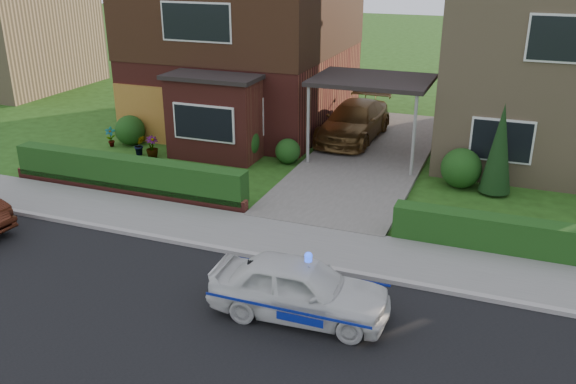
% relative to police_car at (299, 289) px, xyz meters
% --- Properties ---
extents(ground, '(120.00, 120.00, 0.00)m').
position_rel_police_car_xyz_m(ground, '(-1.06, -1.20, -0.60)').
color(ground, '#204412').
rests_on(ground, ground).
extents(road, '(60.00, 6.00, 0.02)m').
position_rel_police_car_xyz_m(road, '(-1.06, -1.20, -0.60)').
color(road, black).
rests_on(road, ground).
extents(kerb, '(60.00, 0.16, 0.12)m').
position_rel_police_car_xyz_m(kerb, '(-1.06, 1.85, -0.54)').
color(kerb, '#9E9993').
rests_on(kerb, ground).
extents(sidewalk, '(60.00, 2.00, 0.10)m').
position_rel_police_car_xyz_m(sidewalk, '(-1.06, 2.90, -0.55)').
color(sidewalk, slate).
rests_on(sidewalk, ground).
extents(driveway, '(3.80, 12.00, 0.12)m').
position_rel_police_car_xyz_m(driveway, '(-1.06, 9.80, -0.54)').
color(driveway, '#666059').
rests_on(driveway, ground).
extents(house_left, '(7.50, 9.53, 7.25)m').
position_rel_police_car_xyz_m(house_left, '(-6.84, 12.70, 3.21)').
color(house_left, maroon).
rests_on(house_left, ground).
extents(house_right, '(7.50, 8.06, 7.25)m').
position_rel_police_car_xyz_m(house_right, '(4.74, 12.79, 3.06)').
color(house_right, tan).
rests_on(house_right, ground).
extents(carport_link, '(3.80, 3.00, 2.77)m').
position_rel_police_car_xyz_m(carport_link, '(-1.06, 9.75, 2.06)').
color(carport_link, black).
rests_on(carport_link, ground).
extents(garage_door, '(2.20, 0.10, 2.10)m').
position_rel_police_car_xyz_m(garage_door, '(-9.30, 8.76, 0.45)').
color(garage_door, '#986521').
rests_on(garage_door, ground).
extents(dwarf_wall, '(7.70, 0.25, 0.36)m').
position_rel_police_car_xyz_m(dwarf_wall, '(-6.86, 4.10, -0.42)').
color(dwarf_wall, maroon).
rests_on(dwarf_wall, ground).
extents(hedge_left, '(7.50, 0.55, 0.90)m').
position_rel_police_car_xyz_m(hedge_left, '(-6.86, 4.25, -0.60)').
color(hedge_left, '#173B12').
rests_on(hedge_left, ground).
extents(hedge_right, '(7.50, 0.55, 0.80)m').
position_rel_police_car_xyz_m(hedge_right, '(4.74, 4.15, -0.60)').
color(hedge_right, '#173B12').
rests_on(hedge_right, ground).
extents(shrub_left_far, '(1.08, 1.08, 1.08)m').
position_rel_police_car_xyz_m(shrub_left_far, '(-9.56, 8.30, -0.06)').
color(shrub_left_far, '#173B12').
rests_on(shrub_left_far, ground).
extents(shrub_left_mid, '(1.32, 1.32, 1.32)m').
position_rel_police_car_xyz_m(shrub_left_mid, '(-5.06, 8.10, 0.06)').
color(shrub_left_mid, '#173B12').
rests_on(shrub_left_mid, ground).
extents(shrub_left_near, '(0.84, 0.84, 0.84)m').
position_rel_police_car_xyz_m(shrub_left_near, '(-3.46, 8.40, -0.18)').
color(shrub_left_near, '#173B12').
rests_on(shrub_left_near, ground).
extents(shrub_right_near, '(1.20, 1.20, 1.20)m').
position_rel_police_car_xyz_m(shrub_right_near, '(2.14, 8.20, 0.00)').
color(shrub_right_near, '#173B12').
rests_on(shrub_right_near, ground).
extents(conifer_a, '(0.90, 0.90, 2.60)m').
position_rel_police_car_xyz_m(conifer_a, '(3.14, 8.00, 0.70)').
color(conifer_a, black).
rests_on(conifer_a, ground).
extents(neighbour_left, '(6.50, 7.00, 5.20)m').
position_rel_police_car_xyz_m(neighbour_left, '(-21.06, 14.80, 2.00)').
color(neighbour_left, tan).
rests_on(neighbour_left, ground).
extents(police_car, '(3.23, 3.57, 1.36)m').
position_rel_police_car_xyz_m(police_car, '(0.00, 0.00, 0.00)').
color(police_car, silver).
rests_on(police_car, ground).
extents(driveway_car, '(2.05, 4.64, 1.33)m').
position_rel_police_car_xyz_m(driveway_car, '(-2.06, 11.53, 0.18)').
color(driveway_car, brown).
rests_on(driveway_car, driveway).
extents(potted_plant_a, '(0.45, 0.39, 0.71)m').
position_rel_police_car_xyz_m(potted_plant_a, '(-10.06, 7.80, -0.24)').
color(potted_plant_a, gray).
rests_on(potted_plant_a, ground).
extents(potted_plant_b, '(0.48, 0.48, 0.68)m').
position_rel_police_car_xyz_m(potted_plant_b, '(-8.54, 7.36, -0.26)').
color(potted_plant_b, gray).
rests_on(potted_plant_b, ground).
extents(potted_plant_c, '(0.58, 0.58, 0.75)m').
position_rel_police_car_xyz_m(potted_plant_c, '(-7.95, 7.23, -0.22)').
color(potted_plant_c, gray).
rests_on(potted_plant_c, ground).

